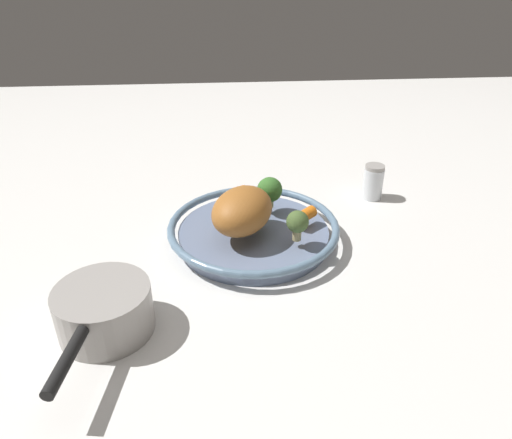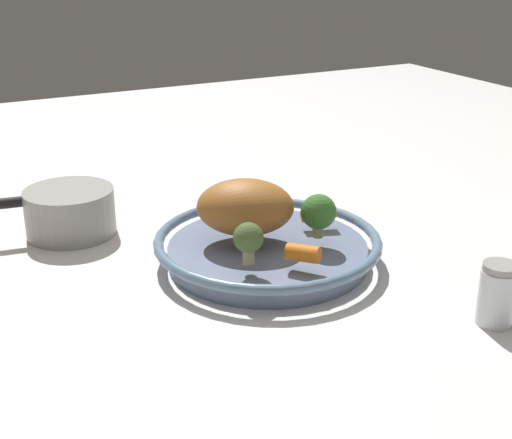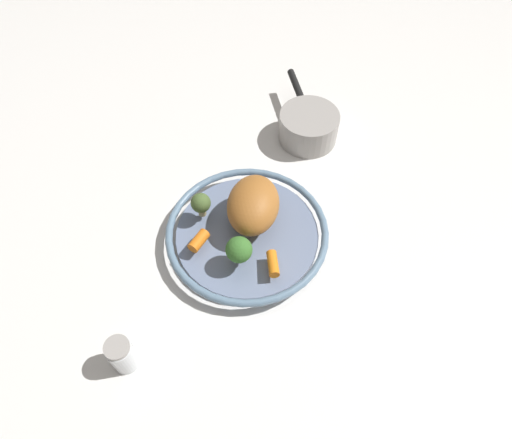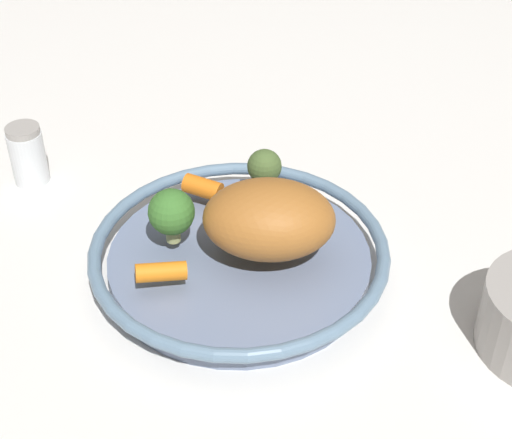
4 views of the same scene
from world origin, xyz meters
The scene contains 8 objects.
ground_plane centered at (0.00, 0.00, 0.00)m, with size 2.39×2.39×0.00m, color silver.
serving_bowl centered at (0.00, 0.00, 0.02)m, with size 0.31×0.31×0.04m.
roast_chicken_piece centered at (-0.02, -0.02, 0.08)m, with size 0.13×0.10×0.08m, color #A66429.
baby_carrot_right centered at (0.09, 0.00, 0.05)m, with size 0.02×0.02×0.04m, color orange.
baby_carrot_left centered at (-0.02, 0.09, 0.05)m, with size 0.02×0.02×0.05m, color orange.
broccoli_floret_mid centered at (0.07, -0.06, 0.07)m, with size 0.04×0.04×0.05m.
broccoli_floret_edge centered at (0.04, 0.06, 0.07)m, with size 0.05×0.05×0.06m.
salt_shaker centered at (0.27, 0.15, 0.04)m, with size 0.04×0.04×0.08m.
Camera 4 is at (-0.56, 0.26, 0.55)m, focal length 54.96 mm.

